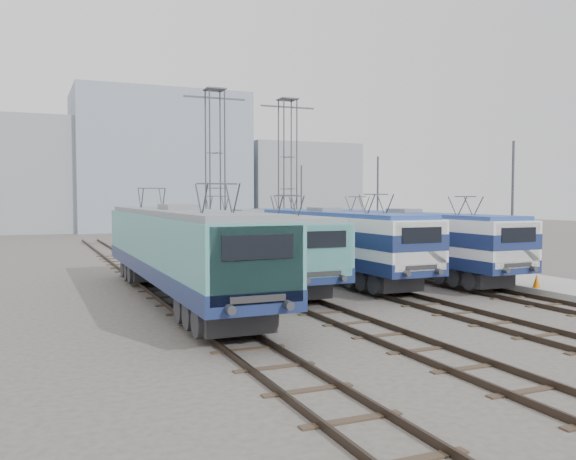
{
  "coord_description": "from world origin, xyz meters",
  "views": [
    {
      "loc": [
        -12.49,
        -20.2,
        4.36
      ],
      "look_at": [
        -0.78,
        7.0,
        2.76
      ],
      "focal_mm": 38.0,
      "sensor_mm": 36.0,
      "label": 1
    }
  ],
  "objects_px": {
    "safety_cone": "(537,281)",
    "mast_front": "(512,215)",
    "locomotive_center_left": "(248,241)",
    "mast_rear": "(301,207)",
    "catenary_tower_east": "(288,168)",
    "mast_mid": "(378,210)",
    "locomotive_far_right": "(405,236)",
    "locomotive_far_left": "(179,246)",
    "locomotive_center_right": "(326,236)",
    "catenary_tower_west": "(215,165)"
  },
  "relations": [
    {
      "from": "safety_cone",
      "to": "mast_front",
      "type": "bearing_deg",
      "value": 86.59
    },
    {
      "from": "locomotive_center_left",
      "to": "mast_rear",
      "type": "height_order",
      "value": "mast_rear"
    },
    {
      "from": "catenary_tower_east",
      "to": "mast_front",
      "type": "relative_size",
      "value": 1.71
    },
    {
      "from": "mast_rear",
      "to": "mast_mid",
      "type": "bearing_deg",
      "value": -90.0
    },
    {
      "from": "locomotive_center_left",
      "to": "mast_rear",
      "type": "xyz_separation_m",
      "value": [
        10.85,
        17.34,
        1.34
      ]
    },
    {
      "from": "locomotive_far_right",
      "to": "catenary_tower_east",
      "type": "height_order",
      "value": "catenary_tower_east"
    },
    {
      "from": "mast_mid",
      "to": "locomotive_far_right",
      "type": "bearing_deg",
      "value": -107.38
    },
    {
      "from": "locomotive_center_left",
      "to": "mast_rear",
      "type": "bearing_deg",
      "value": 57.97
    },
    {
      "from": "catenary_tower_east",
      "to": "mast_rear",
      "type": "xyz_separation_m",
      "value": [
        2.1,
        2.0,
        -3.14
      ]
    },
    {
      "from": "locomotive_far_right",
      "to": "mast_rear",
      "type": "distance_m",
      "value": 18.05
    },
    {
      "from": "locomotive_far_left",
      "to": "locomotive_center_left",
      "type": "height_order",
      "value": "locomotive_far_left"
    },
    {
      "from": "locomotive_far_left",
      "to": "locomotive_center_right",
      "type": "relative_size",
      "value": 1.07
    },
    {
      "from": "locomotive_far_left",
      "to": "mast_mid",
      "type": "distance_m",
      "value": 18.14
    },
    {
      "from": "locomotive_center_left",
      "to": "mast_mid",
      "type": "relative_size",
      "value": 2.47
    },
    {
      "from": "locomotive_far_left",
      "to": "locomotive_center_left",
      "type": "xyz_separation_m",
      "value": [
        4.5,
        4.25,
        -0.18
      ]
    },
    {
      "from": "locomotive_far_right",
      "to": "safety_cone",
      "type": "xyz_separation_m",
      "value": [
        1.75,
        -7.77,
        -1.6
      ]
    },
    {
      "from": "mast_mid",
      "to": "locomotive_center_right",
      "type": "bearing_deg",
      "value": -141.45
    },
    {
      "from": "locomotive_far_left",
      "to": "safety_cone",
      "type": "xyz_separation_m",
      "value": [
        15.25,
        -4.09,
        -1.74
      ]
    },
    {
      "from": "locomotive_far_left",
      "to": "mast_front",
      "type": "relative_size",
      "value": 2.7
    },
    {
      "from": "mast_front",
      "to": "safety_cone",
      "type": "distance_m",
      "value": 3.35
    },
    {
      "from": "locomotive_far_right",
      "to": "safety_cone",
      "type": "distance_m",
      "value": 8.12
    },
    {
      "from": "locomotive_far_right",
      "to": "locomotive_center_left",
      "type": "bearing_deg",
      "value": 176.4
    },
    {
      "from": "locomotive_center_right",
      "to": "mast_front",
      "type": "height_order",
      "value": "mast_front"
    },
    {
      "from": "catenary_tower_east",
      "to": "mast_rear",
      "type": "bearing_deg",
      "value": 43.6
    },
    {
      "from": "locomotive_center_right",
      "to": "mast_rear",
      "type": "xyz_separation_m",
      "value": [
        6.35,
        17.06,
        1.25
      ]
    },
    {
      "from": "mast_front",
      "to": "safety_cone",
      "type": "xyz_separation_m",
      "value": [
        -0.1,
        -1.68,
        -2.9
      ]
    },
    {
      "from": "locomotive_far_left",
      "to": "locomotive_center_left",
      "type": "relative_size",
      "value": 1.09
    },
    {
      "from": "locomotive_center_right",
      "to": "safety_cone",
      "type": "height_order",
      "value": "locomotive_center_right"
    },
    {
      "from": "locomotive_far_left",
      "to": "mast_mid",
      "type": "xyz_separation_m",
      "value": [
        15.35,
        9.59,
        1.16
      ]
    },
    {
      "from": "locomotive_center_left",
      "to": "catenary_tower_west",
      "type": "relative_size",
      "value": 1.44
    },
    {
      "from": "catenary_tower_east",
      "to": "mast_rear",
      "type": "distance_m",
      "value": 4.28
    },
    {
      "from": "catenary_tower_east",
      "to": "mast_front",
      "type": "bearing_deg",
      "value": -84.55
    },
    {
      "from": "locomotive_center_right",
      "to": "mast_mid",
      "type": "xyz_separation_m",
      "value": [
        6.35,
        5.06,
        1.25
      ]
    },
    {
      "from": "locomotive_far_right",
      "to": "catenary_tower_west",
      "type": "height_order",
      "value": "catenary_tower_west"
    },
    {
      "from": "locomotive_far_left",
      "to": "locomotive_far_right",
      "type": "bearing_deg",
      "value": 15.25
    },
    {
      "from": "catenary_tower_east",
      "to": "safety_cone",
      "type": "bearing_deg",
      "value": -85.17
    },
    {
      "from": "locomotive_center_left",
      "to": "locomotive_far_right",
      "type": "bearing_deg",
      "value": -3.6
    },
    {
      "from": "catenary_tower_east",
      "to": "mast_front",
      "type": "distance_m",
      "value": 22.32
    },
    {
      "from": "mast_front",
      "to": "mast_rear",
      "type": "relative_size",
      "value": 1.0
    },
    {
      "from": "locomotive_center_right",
      "to": "locomotive_far_right",
      "type": "height_order",
      "value": "locomotive_center_right"
    },
    {
      "from": "catenary_tower_west",
      "to": "mast_front",
      "type": "relative_size",
      "value": 1.71
    },
    {
      "from": "locomotive_center_right",
      "to": "catenary_tower_west",
      "type": "height_order",
      "value": "catenary_tower_west"
    },
    {
      "from": "catenary_tower_east",
      "to": "mast_rear",
      "type": "relative_size",
      "value": 1.71
    },
    {
      "from": "locomotive_far_left",
      "to": "mast_front",
      "type": "height_order",
      "value": "mast_front"
    },
    {
      "from": "catenary_tower_west",
      "to": "mast_rear",
      "type": "distance_m",
      "value": 9.99
    },
    {
      "from": "mast_front",
      "to": "mast_rear",
      "type": "distance_m",
      "value": 24.0
    },
    {
      "from": "locomotive_center_left",
      "to": "catenary_tower_east",
      "type": "distance_m",
      "value": 18.22
    },
    {
      "from": "mast_mid",
      "to": "mast_rear",
      "type": "distance_m",
      "value": 12.0
    },
    {
      "from": "catenary_tower_west",
      "to": "mast_rear",
      "type": "relative_size",
      "value": 1.71
    },
    {
      "from": "catenary_tower_west",
      "to": "catenary_tower_east",
      "type": "distance_m",
      "value": 6.8
    }
  ]
}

